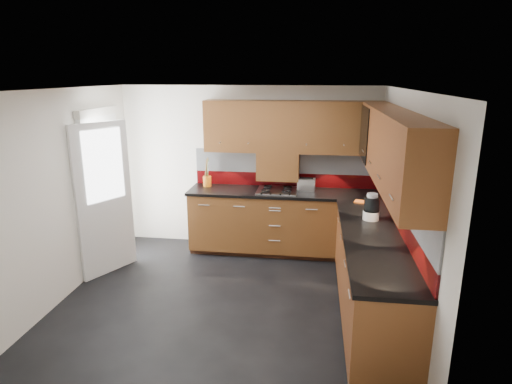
# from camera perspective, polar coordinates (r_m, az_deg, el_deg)

# --- Properties ---
(room) EXTENTS (4.00, 3.80, 2.64)m
(room) POSITION_cam_1_polar(r_m,az_deg,el_deg) (4.61, -4.34, 2.21)
(room) COLOR black
(base_cabinets) EXTENTS (2.70, 3.20, 0.95)m
(base_cabinets) POSITION_cam_1_polar(r_m,az_deg,el_deg) (5.52, 8.45, -7.24)
(base_cabinets) COLOR #593113
(base_cabinets) RESTS_ON room
(countertop) EXTENTS (2.72, 3.22, 0.04)m
(countertop) POSITION_cam_1_polar(r_m,az_deg,el_deg) (5.34, 8.51, -2.51)
(countertop) COLOR black
(countertop) RESTS_ON base_cabinets
(backsplash) EXTENTS (2.70, 3.20, 0.54)m
(backsplash) POSITION_cam_1_polar(r_m,az_deg,el_deg) (5.48, 10.94, 1.01)
(backsplash) COLOR maroon
(backsplash) RESTS_ON countertop
(upper_cabinets) EXTENTS (2.50, 3.20, 0.72)m
(upper_cabinets) POSITION_cam_1_polar(r_m,az_deg,el_deg) (5.22, 10.85, 7.33)
(upper_cabinets) COLOR #593113
(upper_cabinets) RESTS_ON room
(extractor_hood) EXTENTS (0.60, 0.33, 0.40)m
(extractor_hood) POSITION_cam_1_polar(r_m,az_deg,el_deg) (6.17, 2.97, 3.53)
(extractor_hood) COLOR #593113
(extractor_hood) RESTS_ON room
(glass_cabinet) EXTENTS (0.32, 0.80, 0.66)m
(glass_cabinet) POSITION_cam_1_polar(r_m,az_deg,el_deg) (5.54, 15.73, 7.77)
(glass_cabinet) COLOR black
(glass_cabinet) RESTS_ON room
(back_door) EXTENTS (0.42, 1.19, 2.04)m
(back_door) POSITION_cam_1_polar(r_m,az_deg,el_deg) (6.01, -19.56, -0.11)
(back_door) COLOR white
(back_door) RESTS_ON room
(gas_hob) EXTENTS (0.56, 0.50, 0.04)m
(gas_hob) POSITION_cam_1_polar(r_m,az_deg,el_deg) (6.08, 2.79, 0.22)
(gas_hob) COLOR silver
(gas_hob) RESTS_ON countertop
(utensil_pot) EXTENTS (0.12, 0.12, 0.44)m
(utensil_pot) POSITION_cam_1_polar(r_m,az_deg,el_deg) (6.39, -6.53, 1.62)
(utensil_pot) COLOR #C96912
(utensil_pot) RESTS_ON countertop
(toaster) EXTENTS (0.26, 0.17, 0.18)m
(toaster) POSITION_cam_1_polar(r_m,az_deg,el_deg) (6.16, 6.73, 1.02)
(toaster) COLOR silver
(toaster) RESTS_ON countertop
(food_processor) EXTENTS (0.18, 0.18, 0.31)m
(food_processor) POSITION_cam_1_polar(r_m,az_deg,el_deg) (5.04, 15.15, -2.05)
(food_processor) COLOR white
(food_processor) RESTS_ON countertop
(paper_towel) EXTENTS (0.15, 0.15, 0.24)m
(paper_towel) POSITION_cam_1_polar(r_m,az_deg,el_deg) (5.11, 15.44, -2.09)
(paper_towel) COLOR white
(paper_towel) RESTS_ON countertop
(orange_cloth) EXTENTS (0.19, 0.17, 0.02)m
(orange_cloth) POSITION_cam_1_polar(r_m,az_deg,el_deg) (5.73, 13.79, -1.26)
(orange_cloth) COLOR orange
(orange_cloth) RESTS_ON countertop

